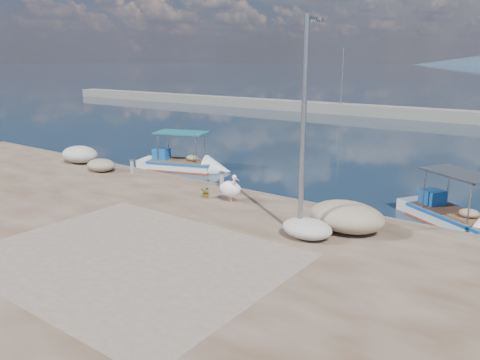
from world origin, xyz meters
name	(u,v)px	position (x,y,z in m)	size (l,w,h in m)	color
ground	(178,236)	(0.00, 0.00, 0.00)	(1400.00, 1400.00, 0.00)	#162635
quay	(17,295)	(0.00, -6.00, 0.25)	(44.00, 22.00, 0.50)	#503422
quay_patch	(131,257)	(1.00, -3.00, 0.50)	(9.00, 7.00, 0.01)	gray
breakwater	(449,116)	(0.00, 40.00, 0.60)	(120.00, 2.20, 7.50)	gray
boat_left	(182,166)	(-7.24, 7.90, 0.20)	(5.57, 3.32, 2.55)	white
boat_right	(454,220)	(7.75, 7.19, 0.19)	(5.12, 4.04, 2.41)	white
pelican	(231,188)	(-0.02, 3.17, 1.07)	(1.26, 0.89, 1.21)	tan
lamp_post	(303,138)	(4.19, 1.47, 3.80)	(0.44, 0.96, 7.00)	gray
bollard_near	(222,179)	(-1.61, 4.60, 0.92)	(0.25, 0.25, 0.77)	gray
bollard_far	(132,165)	(-7.16, 4.16, 0.91)	(0.25, 0.25, 0.75)	gray
potted_plant	(206,192)	(-1.18, 3.01, 0.76)	(0.47, 0.40, 0.52)	#33722D
net_pile_c	(347,217)	(5.21, 2.83, 1.01)	(2.61, 1.86, 1.02)	tan
net_pile_b	(101,165)	(-8.83, 3.50, 0.82)	(1.65, 1.28, 0.64)	tan
net_pile_d	(307,228)	(4.44, 1.48, 0.82)	(1.72, 1.29, 0.64)	beige
net_pile_a	(80,154)	(-11.52, 4.12, 0.97)	(2.32, 1.68, 0.95)	beige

